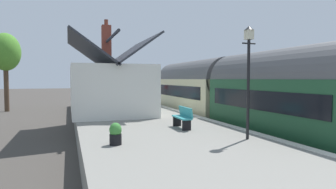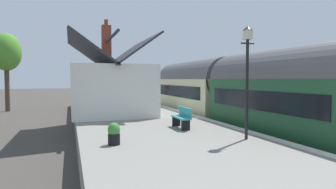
{
  "view_description": "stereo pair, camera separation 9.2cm",
  "coord_description": "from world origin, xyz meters",
  "px_view_note": "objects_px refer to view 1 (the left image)",
  "views": [
    {
      "loc": [
        -17.21,
        7.83,
        3.02
      ],
      "look_at": [
        0.9,
        1.5,
        1.97
      ],
      "focal_mm": 30.62,
      "sensor_mm": 36.0,
      "label": 1
    },
    {
      "loc": [
        -17.24,
        7.75,
        3.02
      ],
      "look_at": [
        0.9,
        1.5,
        1.97
      ],
      "focal_mm": 30.62,
      "sensor_mm": 36.0,
      "label": 2
    }
  ],
  "objects_px": {
    "station_building": "(110,87)",
    "tree_far_left": "(5,53)",
    "bench_platform_end": "(118,96)",
    "planter_under_sign": "(85,98)",
    "planter_corner_building": "(155,101)",
    "train": "(225,93)",
    "planter_edge_far": "(116,134)",
    "lamp_post_platform": "(249,61)",
    "bench_by_lamp": "(183,117)",
    "bench_mid_platform": "(125,99)",
    "planter_bench_right": "(119,99)",
    "planter_bench_left": "(88,99)",
    "station_sign_board": "(143,89)"
  },
  "relations": [
    {
      "from": "bench_platform_end",
      "to": "planter_edge_far",
      "type": "height_order",
      "value": "bench_platform_end"
    },
    {
      "from": "planter_bench_left",
      "to": "station_sign_board",
      "type": "distance_m",
      "value": 5.11
    },
    {
      "from": "planter_edge_far",
      "to": "tree_far_left",
      "type": "relative_size",
      "value": 0.1
    },
    {
      "from": "planter_bench_right",
      "to": "lamp_post_platform",
      "type": "height_order",
      "value": "lamp_post_platform"
    },
    {
      "from": "station_sign_board",
      "to": "bench_mid_platform",
      "type": "bearing_deg",
      "value": 135.9
    },
    {
      "from": "station_building",
      "to": "planter_edge_far",
      "type": "distance_m",
      "value": 8.38
    },
    {
      "from": "bench_mid_platform",
      "to": "lamp_post_platform",
      "type": "height_order",
      "value": "lamp_post_platform"
    },
    {
      "from": "planter_edge_far",
      "to": "train",
      "type": "bearing_deg",
      "value": -51.35
    },
    {
      "from": "station_building",
      "to": "planter_corner_building",
      "type": "xyz_separation_m",
      "value": [
        3.72,
        -3.84,
        -1.19
      ]
    },
    {
      "from": "planter_edge_far",
      "to": "planter_bench_right",
      "type": "bearing_deg",
      "value": -9.89
    },
    {
      "from": "bench_mid_platform",
      "to": "bench_platform_end",
      "type": "distance_m",
      "value": 4.14
    },
    {
      "from": "bench_mid_platform",
      "to": "planter_under_sign",
      "type": "xyz_separation_m",
      "value": [
        3.03,
        2.93,
        -0.03
      ]
    },
    {
      "from": "station_building",
      "to": "bench_platform_end",
      "type": "bearing_deg",
      "value": -11.88
    },
    {
      "from": "train",
      "to": "tree_far_left",
      "type": "relative_size",
      "value": 2.52
    },
    {
      "from": "bench_mid_platform",
      "to": "planter_bench_left",
      "type": "distance_m",
      "value": 2.82
    },
    {
      "from": "bench_by_lamp",
      "to": "planter_under_sign",
      "type": "height_order",
      "value": "bench_by_lamp"
    },
    {
      "from": "planter_under_sign",
      "to": "planter_bench_right",
      "type": "bearing_deg",
      "value": -127.25
    },
    {
      "from": "station_sign_board",
      "to": "planter_bench_left",
      "type": "bearing_deg",
      "value": 109.72
    },
    {
      "from": "planter_bench_right",
      "to": "planter_edge_far",
      "type": "bearing_deg",
      "value": 170.11
    },
    {
      "from": "train",
      "to": "planter_under_sign",
      "type": "bearing_deg",
      "value": 34.2
    },
    {
      "from": "station_building",
      "to": "planter_under_sign",
      "type": "height_order",
      "value": "station_building"
    },
    {
      "from": "planter_under_sign",
      "to": "station_sign_board",
      "type": "bearing_deg",
      "value": -101.6
    },
    {
      "from": "train",
      "to": "bench_by_lamp",
      "type": "relative_size",
      "value": 12.89
    },
    {
      "from": "bench_mid_platform",
      "to": "bench_by_lamp",
      "type": "relative_size",
      "value": 1.0
    },
    {
      "from": "bench_by_lamp",
      "to": "station_sign_board",
      "type": "distance_m",
      "value": 13.8
    },
    {
      "from": "bench_platform_end",
      "to": "planter_under_sign",
      "type": "bearing_deg",
      "value": 110.03
    },
    {
      "from": "bench_platform_end",
      "to": "planter_under_sign",
      "type": "relative_size",
      "value": 1.68
    },
    {
      "from": "lamp_post_platform",
      "to": "planter_bench_left",
      "type": "bearing_deg",
      "value": 16.27
    },
    {
      "from": "station_building",
      "to": "bench_by_lamp",
      "type": "distance_m",
      "value": 6.58
    },
    {
      "from": "bench_mid_platform",
      "to": "tree_far_left",
      "type": "distance_m",
      "value": 12.69
    },
    {
      "from": "bench_by_lamp",
      "to": "tree_far_left",
      "type": "bearing_deg",
      "value": 27.58
    },
    {
      "from": "train",
      "to": "bench_mid_platform",
      "type": "height_order",
      "value": "train"
    },
    {
      "from": "tree_far_left",
      "to": "station_sign_board",
      "type": "bearing_deg",
      "value": -114.25
    },
    {
      "from": "train",
      "to": "station_sign_board",
      "type": "xyz_separation_m",
      "value": [
        9.89,
        2.51,
        -0.06
      ]
    },
    {
      "from": "train",
      "to": "planter_bench_right",
      "type": "relative_size",
      "value": 25.11
    },
    {
      "from": "bench_by_lamp",
      "to": "lamp_post_platform",
      "type": "distance_m",
      "value": 3.71
    },
    {
      "from": "planter_corner_building",
      "to": "planter_under_sign",
      "type": "bearing_deg",
      "value": 45.15
    },
    {
      "from": "bench_platform_end",
      "to": "train",
      "type": "bearing_deg",
      "value": -160.07
    },
    {
      "from": "station_building",
      "to": "tree_far_left",
      "type": "height_order",
      "value": "tree_far_left"
    },
    {
      "from": "planter_corner_building",
      "to": "tree_far_left",
      "type": "relative_size",
      "value": 0.1
    },
    {
      "from": "planter_under_sign",
      "to": "planter_corner_building",
      "type": "distance_m",
      "value": 6.85
    },
    {
      "from": "train",
      "to": "planter_corner_building",
      "type": "bearing_deg",
      "value": 22.78
    },
    {
      "from": "bench_mid_platform",
      "to": "planter_under_sign",
      "type": "distance_m",
      "value": 4.21
    },
    {
      "from": "train",
      "to": "station_building",
      "type": "height_order",
      "value": "station_building"
    },
    {
      "from": "bench_platform_end",
      "to": "planter_corner_building",
      "type": "distance_m",
      "value": 6.21
    },
    {
      "from": "station_building",
      "to": "station_sign_board",
      "type": "bearing_deg",
      "value": -27.17
    },
    {
      "from": "bench_platform_end",
      "to": "planter_bench_right",
      "type": "distance_m",
      "value": 3.13
    },
    {
      "from": "planter_edge_far",
      "to": "lamp_post_platform",
      "type": "bearing_deg",
      "value": -98.16
    },
    {
      "from": "bench_by_lamp",
      "to": "planter_under_sign",
      "type": "distance_m",
      "value": 15.01
    },
    {
      "from": "bench_by_lamp",
      "to": "lamp_post_platform",
      "type": "bearing_deg",
      "value": -155.41
    }
  ]
}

